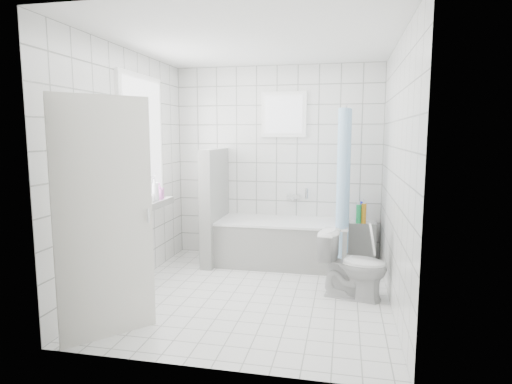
# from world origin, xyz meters

# --- Properties ---
(ground) EXTENTS (3.00, 3.00, 0.00)m
(ground) POSITION_xyz_m (0.00, 0.00, 0.00)
(ground) COLOR white
(ground) RESTS_ON ground
(ceiling) EXTENTS (3.00, 3.00, 0.00)m
(ceiling) POSITION_xyz_m (0.00, 0.00, 2.60)
(ceiling) COLOR white
(ceiling) RESTS_ON ground
(wall_back) EXTENTS (2.80, 0.02, 2.60)m
(wall_back) POSITION_xyz_m (0.00, 1.50, 1.30)
(wall_back) COLOR white
(wall_back) RESTS_ON ground
(wall_front) EXTENTS (2.80, 0.02, 2.60)m
(wall_front) POSITION_xyz_m (0.00, -1.50, 1.30)
(wall_front) COLOR white
(wall_front) RESTS_ON ground
(wall_left) EXTENTS (0.02, 3.00, 2.60)m
(wall_left) POSITION_xyz_m (-1.40, 0.00, 1.30)
(wall_left) COLOR white
(wall_left) RESTS_ON ground
(wall_right) EXTENTS (0.02, 3.00, 2.60)m
(wall_right) POSITION_xyz_m (1.40, 0.00, 1.30)
(wall_right) COLOR white
(wall_right) RESTS_ON ground
(window_left) EXTENTS (0.01, 0.90, 1.40)m
(window_left) POSITION_xyz_m (-1.35, 0.30, 1.60)
(window_left) COLOR white
(window_left) RESTS_ON wall_left
(window_back) EXTENTS (0.50, 0.01, 0.50)m
(window_back) POSITION_xyz_m (0.10, 1.46, 1.95)
(window_back) COLOR white
(window_back) RESTS_ON wall_back
(window_sill) EXTENTS (0.18, 1.02, 0.08)m
(window_sill) POSITION_xyz_m (-1.31, 0.30, 0.86)
(window_sill) COLOR white
(window_sill) RESTS_ON wall_left
(door) EXTENTS (0.56, 0.63, 2.00)m
(door) POSITION_xyz_m (-0.99, -1.18, 1.00)
(door) COLOR silver
(door) RESTS_ON ground
(bathtub) EXTENTS (1.66, 0.77, 0.58)m
(bathtub) POSITION_xyz_m (0.14, 1.12, 0.29)
(bathtub) COLOR white
(bathtub) RESTS_ON ground
(partition_wall) EXTENTS (0.15, 0.85, 1.50)m
(partition_wall) POSITION_xyz_m (-0.76, 1.07, 0.75)
(partition_wall) COLOR white
(partition_wall) RESTS_ON ground
(tiled_ledge) EXTENTS (0.40, 0.24, 0.55)m
(tiled_ledge) POSITION_xyz_m (1.14, 1.38, 0.28)
(tiled_ledge) COLOR white
(tiled_ledge) RESTS_ON ground
(toilet) EXTENTS (0.75, 0.53, 0.69)m
(toilet) POSITION_xyz_m (1.03, 0.13, 0.35)
(toilet) COLOR silver
(toilet) RESTS_ON ground
(curtain_rod) EXTENTS (0.02, 0.80, 0.02)m
(curtain_rod) POSITION_xyz_m (0.91, 1.10, 2.00)
(curtain_rod) COLOR silver
(curtain_rod) RESTS_ON wall_back
(shower_curtain) EXTENTS (0.14, 0.48, 1.78)m
(shower_curtain) POSITION_xyz_m (0.91, 0.97, 1.10)
(shower_curtain) COLOR #4D9FE3
(shower_curtain) RESTS_ON curtain_rod
(tub_faucet) EXTENTS (0.18, 0.06, 0.06)m
(tub_faucet) POSITION_xyz_m (0.24, 1.46, 0.85)
(tub_faucet) COLOR silver
(tub_faucet) RESTS_ON wall_back
(sill_bottles) EXTENTS (0.16, 0.69, 0.30)m
(sill_bottles) POSITION_xyz_m (-1.30, 0.27, 1.03)
(sill_bottles) COLOR white
(sill_bottles) RESTS_ON window_sill
(ledge_bottles) EXTENTS (0.13, 0.16, 0.27)m
(ledge_bottles) POSITION_xyz_m (1.15, 1.33, 0.68)
(ledge_bottles) COLOR #1D2BEA
(ledge_bottles) RESTS_ON tiled_ledge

